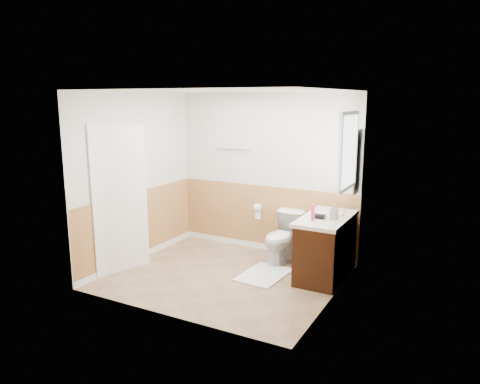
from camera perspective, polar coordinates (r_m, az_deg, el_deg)
The scene contains 32 objects.
floor at distance 6.35m, azimuth -1.89°, elevation -10.54°, with size 3.00×3.00×0.00m, color #8C7051.
ceiling at distance 5.87m, azimuth -2.06°, elevation 12.65°, with size 3.00×3.00×0.00m, color white.
wall_back at distance 7.12m, azimuth 3.28°, elevation 2.38°, with size 3.00×3.00×0.00m, color silver.
wall_front at distance 4.93m, azimuth -9.56°, elevation -1.97°, with size 3.00×3.00×0.00m, color silver.
wall_left at distance 6.85m, azimuth -12.90°, elevation 1.72°, with size 3.00×3.00×0.00m, color silver.
wall_right at distance 5.41m, azimuth 11.92°, elevation -0.85°, with size 3.00×3.00×0.00m, color silver.
wainscot_back at distance 7.27m, azimuth 3.17°, elevation -3.48°, with size 3.00×3.00×0.00m, color tan.
wainscot_front at distance 5.17m, azimuth -9.20°, elevation -10.06°, with size 3.00×3.00×0.00m, color tan.
wainscot_left at distance 7.01m, azimuth -12.55°, elevation -4.33°, with size 2.60×2.60×0.00m, color tan.
wainscot_right at distance 5.62m, azimuth 11.48°, elevation -8.33°, with size 2.60×2.60×0.00m, color tan.
toilet at distance 6.80m, azimuth 5.32°, elevation -5.73°, with size 0.42×0.73×0.74m, color white.
bath_mat at distance 6.38m, azimuth 3.03°, elevation -10.34°, with size 0.55×0.80×0.02m, color white.
vanity_cabinet at distance 6.30m, azimuth 10.73°, elevation -7.03°, with size 0.55×1.10×0.80m, color black.
vanity_knob_left at distance 6.26m, azimuth 7.87°, elevation -5.63°, with size 0.03×0.03×0.03m, color silver.
vanity_knob_right at distance 6.44m, azimuth 8.50°, elevation -5.15°, with size 0.03×0.03×0.03m, color silver.
countertop at distance 6.18m, azimuth 10.79°, elevation -3.28°, with size 0.60×1.15×0.05m, color silver.
sink_basin at distance 6.31m, azimuth 11.30°, elevation -2.67°, with size 0.36×0.36×0.02m, color white.
faucet at distance 6.25m, azimuth 12.90°, elevation -2.32°, with size 0.02×0.02×0.14m, color #BCBCC3.
lotion_bottle at distance 5.91m, azimuth 9.15°, elevation -2.58°, with size 0.05×0.05×0.22m, color #CC3464.
soap_dispenser at distance 6.03m, azimuth 11.75°, elevation -2.45°, with size 0.09×0.09×0.21m, color gray.
hair_dryer_body at distance 6.04m, azimuth 10.03°, elevation -3.02°, with size 0.07×0.07×0.14m, color black.
hair_dryer_handle at distance 6.10m, azimuth 9.88°, elevation -3.17°, with size 0.03×0.03×0.07m, color black.
mirror_panel at distance 6.41m, azimuth 14.62°, elevation 3.69°, with size 0.02×0.35×0.90m, color silver.
window_frame at distance 5.89m, azimuth 13.47°, elevation 5.03°, with size 0.04×0.80×1.00m, color white.
window_glass at distance 5.89m, azimuth 13.62°, elevation 5.02°, with size 0.01×0.70×0.90m, color white.
door at distance 6.50m, azimuth -14.73°, elevation -0.96°, with size 0.05×0.80×2.04m, color white.
door_frame at distance 6.55m, azimuth -15.23°, elevation -0.81°, with size 0.02×0.92×2.10m, color white.
door_knob at distance 6.72m, azimuth -12.42°, elevation -1.06°, with size 0.06×0.06×0.06m, color silver.
towel_bar at distance 7.28m, azimuth -0.81°, elevation 5.37°, with size 0.02×0.02×0.62m, color silver.
tp_holder_bar at distance 7.21m, azimuth 2.26°, elevation -1.96°, with size 0.02×0.02×0.14m, color silver.
tp_roll at distance 7.21m, azimuth 2.26°, elevation -1.96°, with size 0.11×0.11×0.10m, color white.
tp_sheet at distance 7.24m, azimuth 2.26°, elevation -2.81°, with size 0.10×0.01×0.16m, color white.
Camera 1 is at (2.95, -5.08, 2.40)m, focal length 33.92 mm.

